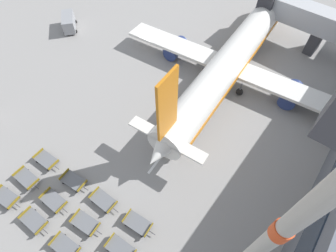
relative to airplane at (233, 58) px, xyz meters
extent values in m
plane|color=gray|center=(-13.35, -2.74, -3.01)|extent=(500.00, 500.00, 0.00)
cube|color=#B2B5BA|center=(7.71, 13.23, 2.11)|extent=(18.00, 3.92, 3.11)
cube|color=#2D2D33|center=(-1.23, 13.54, 2.11)|extent=(2.57, 5.03, 3.74)
cube|color=#38383D|center=(7.71, 13.23, -1.23)|extent=(1.70, 3.02, 3.57)
cylinder|color=white|center=(-0.05, 0.59, 0.18)|extent=(7.62, 37.38, 4.28)
cone|color=white|center=(1.63, -17.90, 0.18)|extent=(4.51, 5.48, 4.06)
cube|color=orange|center=(1.55, -17.10, 6.12)|extent=(0.57, 3.22, 7.62)
cube|color=white|center=(1.56, -17.20, 0.82)|extent=(9.56, 2.27, 0.24)
cube|color=white|center=(0.08, -0.89, -0.79)|extent=(34.01, 6.59, 0.44)
cylinder|color=navy|center=(9.25, 0.35, -1.81)|extent=(2.66, 4.21, 2.30)
cylinder|color=navy|center=(-9.16, -1.32, -1.81)|extent=(2.66, 4.21, 2.30)
cube|color=orange|center=(-0.05, 0.59, -0.57)|extent=(7.37, 33.69, 0.77)
cylinder|color=#56565B|center=(-1.09, 12.06, -1.70)|extent=(0.24, 0.24, 1.61)
sphere|color=black|center=(-1.09, 12.06, -2.50)|extent=(1.01, 1.01, 1.01)
cylinder|color=#56565B|center=(3.31, -2.83, -1.70)|extent=(0.24, 0.24, 1.61)
sphere|color=black|center=(3.31, -2.83, -2.50)|extent=(1.01, 1.01, 1.01)
cylinder|color=#56565B|center=(-2.74, -3.38, -1.70)|extent=(0.24, 0.24, 1.61)
sphere|color=black|center=(-2.74, -3.38, -2.50)|extent=(1.01, 1.01, 1.01)
cube|color=gray|center=(-28.43, -7.14, -1.69)|extent=(4.94, 4.49, 2.10)
cube|color=#1E232D|center=(-30.26, -5.66, -1.32)|extent=(1.07, 1.30, 0.74)
sphere|color=black|center=(-29.08, -5.46, -2.71)|extent=(0.60, 0.60, 0.60)
sphere|color=black|center=(-30.21, -6.86, -2.71)|extent=(0.60, 0.60, 0.60)
sphere|color=black|center=(-26.64, -7.42, -2.71)|extent=(0.60, 0.60, 0.60)
sphere|color=black|center=(-27.77, -8.82, -2.71)|extent=(0.60, 0.60, 0.60)
cube|color=slate|center=(-8.69, -31.91, -2.46)|extent=(2.99, 1.92, 0.10)
cube|color=olive|center=(-7.35, -31.72, -2.25)|extent=(0.30, 1.54, 0.32)
cube|color=#333338|center=(-6.96, -31.67, -2.58)|extent=(0.70, 0.16, 0.06)
sphere|color=black|center=(-7.63, -32.42, -2.83)|extent=(0.36, 0.36, 0.36)
sphere|color=black|center=(-7.82, -31.13, -2.83)|extent=(0.36, 0.36, 0.36)
sphere|color=black|center=(-9.76, -31.41, -2.83)|extent=(0.36, 0.36, 0.36)
cube|color=slate|center=(-4.26, -31.54, -2.46)|extent=(2.87, 1.68, 0.10)
cube|color=olive|center=(-2.90, -31.48, -2.25)|extent=(0.16, 1.54, 0.32)
cube|color=olive|center=(-5.61, -31.61, -2.25)|extent=(0.16, 1.54, 0.32)
cube|color=#333338|center=(-2.51, -31.46, -2.58)|extent=(0.70, 0.09, 0.06)
sphere|color=black|center=(-3.25, -32.15, -2.83)|extent=(0.36, 0.36, 0.36)
sphere|color=black|center=(-3.31, -30.84, -2.83)|extent=(0.36, 0.36, 0.36)
sphere|color=black|center=(-5.20, -32.25, -2.83)|extent=(0.36, 0.36, 0.36)
sphere|color=black|center=(-5.27, -30.94, -2.83)|extent=(0.36, 0.36, 0.36)
cube|color=slate|center=(0.20, -31.15, -2.46)|extent=(2.94, 1.81, 0.10)
cube|color=olive|center=(-1.15, -31.29, -2.25)|extent=(0.23, 1.54, 0.32)
sphere|color=black|center=(1.11, -30.40, -2.83)|extent=(0.36, 0.36, 0.36)
sphere|color=black|center=(-0.71, -31.90, -2.83)|extent=(0.36, 0.36, 0.36)
sphere|color=black|center=(-0.84, -30.60, -2.83)|extent=(0.36, 0.36, 0.36)
cube|color=slate|center=(-8.88, -29.27, -2.46)|extent=(2.85, 1.63, 0.10)
cube|color=olive|center=(-7.52, -29.22, -2.25)|extent=(0.13, 1.54, 0.32)
cube|color=olive|center=(-10.24, -29.31, -2.25)|extent=(0.13, 1.54, 0.32)
cube|color=#333338|center=(-7.13, -29.21, -2.58)|extent=(0.70, 0.08, 0.06)
sphere|color=black|center=(-7.88, -29.89, -2.83)|extent=(0.36, 0.36, 0.36)
sphere|color=black|center=(-7.92, -28.58, -2.83)|extent=(0.36, 0.36, 0.36)
sphere|color=black|center=(-9.84, -29.95, -2.83)|extent=(0.36, 0.36, 0.36)
sphere|color=black|center=(-9.88, -28.65, -2.83)|extent=(0.36, 0.36, 0.36)
cube|color=slate|center=(-4.38, -29.00, -2.46)|extent=(2.86, 1.65, 0.10)
cube|color=olive|center=(-3.03, -28.95, -2.25)|extent=(0.14, 1.54, 0.32)
cube|color=olive|center=(-5.74, -29.06, -2.25)|extent=(0.14, 1.54, 0.32)
cube|color=#333338|center=(-2.64, -28.93, -2.58)|extent=(0.70, 0.09, 0.06)
sphere|color=black|center=(-3.38, -29.62, -2.83)|extent=(0.36, 0.36, 0.36)
sphere|color=black|center=(-3.43, -28.31, -2.83)|extent=(0.36, 0.36, 0.36)
sphere|color=black|center=(-5.33, -29.70, -2.83)|extent=(0.36, 0.36, 0.36)
sphere|color=black|center=(-5.39, -28.39, -2.83)|extent=(0.36, 0.36, 0.36)
cube|color=slate|center=(0.00, -28.48, -2.46)|extent=(2.97, 1.89, 0.10)
cube|color=olive|center=(1.35, -28.30, -2.25)|extent=(0.28, 1.54, 0.32)
cube|color=olive|center=(-1.34, -28.65, -2.25)|extent=(0.28, 1.54, 0.32)
cube|color=#333338|center=(1.74, -28.25, -2.58)|extent=(0.70, 0.15, 0.06)
sphere|color=black|center=(1.06, -29.00, -2.83)|extent=(0.36, 0.36, 0.36)
sphere|color=black|center=(0.89, -27.70, -2.83)|extent=(0.36, 0.36, 0.36)
sphere|color=black|center=(-0.88, -29.25, -2.83)|extent=(0.36, 0.36, 0.36)
sphere|color=black|center=(-1.05, -27.95, -2.83)|extent=(0.36, 0.36, 0.36)
cube|color=slate|center=(4.46, -28.02, -2.46)|extent=(2.91, 1.76, 0.10)
cube|color=olive|center=(3.11, -28.13, -2.25)|extent=(0.20, 1.54, 0.32)
sphere|color=black|center=(5.38, -27.29, -2.83)|extent=(0.36, 0.36, 0.36)
sphere|color=black|center=(3.54, -28.75, -2.83)|extent=(0.36, 0.36, 0.36)
sphere|color=black|center=(3.43, -27.45, -2.83)|extent=(0.36, 0.36, 0.36)
cube|color=slate|center=(-9.08, -26.47, -2.46)|extent=(2.90, 1.73, 0.10)
cube|color=olive|center=(-7.73, -26.37, -2.25)|extent=(0.19, 1.54, 0.32)
cube|color=olive|center=(-10.44, -26.56, -2.25)|extent=(0.19, 1.54, 0.32)
cube|color=#333338|center=(-7.34, -26.35, -2.58)|extent=(0.70, 0.11, 0.06)
sphere|color=black|center=(-8.06, -27.05, -2.83)|extent=(0.36, 0.36, 0.36)
sphere|color=black|center=(-8.15, -25.75, -2.83)|extent=(0.36, 0.36, 0.36)
sphere|color=black|center=(-10.01, -27.19, -2.83)|extent=(0.36, 0.36, 0.36)
sphere|color=black|center=(-10.10, -25.88, -2.83)|extent=(0.36, 0.36, 0.36)
cube|color=slate|center=(-4.52, -26.23, -2.46)|extent=(2.97, 1.88, 0.10)
cube|color=olive|center=(-3.17, -26.06, -2.25)|extent=(0.27, 1.54, 0.32)
cube|color=olive|center=(-5.86, -26.39, -2.25)|extent=(0.27, 1.54, 0.32)
cube|color=#333338|center=(-2.78, -26.01, -2.58)|extent=(0.70, 0.15, 0.06)
sphere|color=black|center=(-3.46, -26.75, -2.83)|extent=(0.36, 0.36, 0.36)
sphere|color=black|center=(-3.63, -25.45, -2.83)|extent=(0.36, 0.36, 0.36)
sphere|color=black|center=(-5.41, -27.00, -2.83)|extent=(0.36, 0.36, 0.36)
sphere|color=black|center=(-5.57, -25.70, -2.83)|extent=(0.36, 0.36, 0.36)
cube|color=slate|center=(-0.29, -25.74, -2.46)|extent=(2.85, 1.64, 0.10)
cube|color=olive|center=(1.07, -25.69, -2.25)|extent=(0.14, 1.54, 0.32)
cube|color=olive|center=(-1.64, -25.79, -2.25)|extent=(0.14, 1.54, 0.32)
cube|color=#333338|center=(1.46, -25.68, -2.58)|extent=(0.70, 0.09, 0.06)
sphere|color=black|center=(0.72, -26.36, -2.83)|extent=(0.36, 0.36, 0.36)
sphere|color=black|center=(0.67, -25.05, -2.83)|extent=(0.36, 0.36, 0.36)
sphere|color=black|center=(-1.24, -26.43, -2.83)|extent=(0.36, 0.36, 0.36)
sphere|color=black|center=(-1.29, -25.13, -2.83)|extent=(0.36, 0.36, 0.36)
cube|color=slate|center=(4.15, -25.26, -2.46)|extent=(2.96, 1.86, 0.10)
cube|color=olive|center=(5.50, -25.10, -2.25)|extent=(0.26, 1.54, 0.32)
cube|color=olive|center=(2.80, -25.42, -2.25)|extent=(0.26, 1.54, 0.32)
cube|color=#333338|center=(5.89, -25.06, -2.58)|extent=(0.70, 0.14, 0.06)
sphere|color=black|center=(5.20, -25.80, -2.83)|extent=(0.36, 0.36, 0.36)
sphere|color=black|center=(5.05, -24.50, -2.83)|extent=(0.36, 0.36, 0.36)
sphere|color=black|center=(3.26, -26.03, -2.83)|extent=(0.36, 0.36, 0.36)
sphere|color=black|center=(3.10, -24.73, -2.83)|extent=(0.36, 0.36, 0.36)
cylinder|color=#D8471E|center=(12.63, -25.89, 16.61)|extent=(0.60, 0.60, 0.60)
cube|color=white|center=(0.16, -8.69, -3.01)|extent=(2.40, 23.18, 0.01)
camera|label=1|loc=(11.33, -29.48, 24.40)|focal=28.00mm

